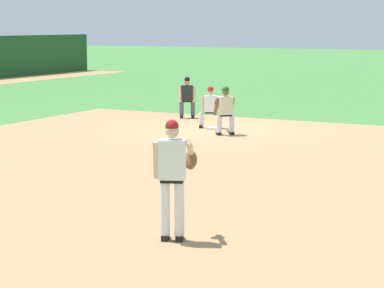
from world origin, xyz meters
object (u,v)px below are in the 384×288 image
first_baseman (211,105)px  baserunner (225,109)px  umpire (187,96)px  baseball (181,177)px  first_base_bag (214,128)px  pitcher (173,172)px

first_baseman → baserunner: size_ratio=0.92×
first_baseman → umpire: size_ratio=0.92×
baseball → umpire: size_ratio=0.05×
first_base_bag → baseball: 7.58m
first_base_bag → baserunner: bearing=-138.0°
first_baseman → baserunner: 1.53m
umpire → first_baseman: bearing=-136.4°
baserunner → umpire: same height
baseball → pitcher: (-4.17, -2.10, 1.02)m
first_base_bag → pitcher: 12.27m
baserunner → umpire: 4.29m
first_base_bag → first_baseman: (0.28, 0.25, 0.69)m
baseball → baserunner: bearing=16.4°
first_baseman → baseball: bearing=-158.8°
pitcher → first_baseman: 12.58m
first_base_bag → pitcher: bearing=-157.3°
first_baseman → umpire: umpire is taller
first_base_bag → baserunner: 1.38m
pitcher → umpire: bearing=26.9°
pitcher → baseball: bearing=26.7°
baseball → baserunner: baserunner is taller
first_base_bag → first_baseman: size_ratio=0.28×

